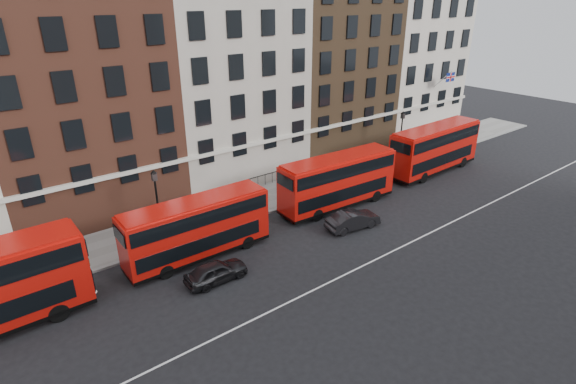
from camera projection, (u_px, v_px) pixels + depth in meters
ground at (360, 245)px, 31.58m from camera, size 120.00×120.00×0.00m
pavement at (272, 195)px, 39.12m from camera, size 80.00×5.00×0.15m
kerb at (290, 205)px, 37.32m from camera, size 80.00×0.30×0.16m
road_centre_line at (382, 257)px, 30.13m from camera, size 70.00×0.12×0.01m
building_terrace at (220, 66)px, 40.16m from camera, size 64.00×11.95×22.00m
bus_b at (197, 228)px, 29.24m from camera, size 9.83×2.49×4.12m
bus_c at (338, 180)px, 36.30m from camera, size 10.50×3.10×4.36m
bus_d at (435, 148)px, 43.51m from camera, size 11.09×2.93×4.63m
car_rear at (216, 271)px, 27.34m from camera, size 3.93×1.61×1.33m
car_front at (353, 220)px, 33.52m from camera, size 4.44×2.13×1.40m
lamp_post_left at (158, 203)px, 30.70m from camera, size 0.44×0.44×5.33m
lamp_post_right at (401, 134)px, 45.63m from camera, size 0.44×0.44×5.33m
traffic_light at (444, 132)px, 48.76m from camera, size 0.25×0.45×3.27m
iron_railings at (258, 182)px, 40.48m from camera, size 6.60×0.06×1.00m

